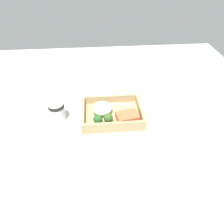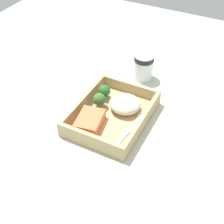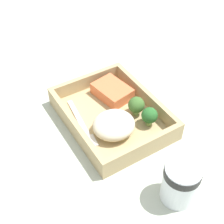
{
  "view_description": "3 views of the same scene",
  "coord_description": "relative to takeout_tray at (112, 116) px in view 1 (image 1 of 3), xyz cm",
  "views": [
    {
      "loc": [
        6.47,
        74.38,
        62.47
      ],
      "look_at": [
        0.0,
        0.0,
        2.7
      ],
      "focal_mm": 35.0,
      "sensor_mm": 36.0,
      "label": 1
    },
    {
      "loc": [
        -59.97,
        -30.5,
        63.52
      ],
      "look_at": [
        0.0,
        0.0,
        2.7
      ],
      "focal_mm": 50.0,
      "sensor_mm": 36.0,
      "label": 2
    },
    {
      "loc": [
        43.64,
        -26.8,
        53.05
      ],
      "look_at": [
        0.0,
        0.0,
        2.7
      ],
      "focal_mm": 50.0,
      "sensor_mm": 36.0,
      "label": 3
    }
  ],
  "objects": [
    {
      "name": "ground_plane",
      "position": [
        0.0,
        0.0,
        -1.6
      ],
      "size": [
        160.0,
        160.0,
        2.0
      ],
      "primitive_type": "cube",
      "color": "beige"
    },
    {
      "name": "takeout_tray",
      "position": [
        0.0,
        0.0,
        0.0
      ],
      "size": [
        26.31,
        20.33,
        1.2
      ],
      "primitive_type": "cube",
      "color": "tan",
      "rests_on": "ground_plane"
    },
    {
      "name": "tray_rim",
      "position": [
        0.0,
        0.0,
        2.43
      ],
      "size": [
        26.31,
        20.33,
        3.67
      ],
      "color": "tan",
      "rests_on": "takeout_tray"
    },
    {
      "name": "salmon_fillet",
      "position": [
        -6.22,
        3.88,
        2.08
      ],
      "size": [
        10.18,
        8.16,
        2.95
      ],
      "primitive_type": "cube",
      "rotation": [
        0.0,
        0.0,
        0.18
      ],
      "color": "#E26D41",
      "rests_on": "takeout_tray"
    },
    {
      "name": "mashed_potatoes",
      "position": [
        4.22,
        -2.13,
        2.8
      ],
      "size": [
        8.82,
        9.47,
        4.41
      ],
      "primitive_type": "ellipsoid",
      "color": "beige",
      "rests_on": "takeout_tray"
    },
    {
      "name": "broccoli_floret_1",
      "position": [
        6.39,
        5.88,
        3.26
      ],
      "size": [
        3.71,
        3.71,
        4.64
      ],
      "color": "#82A65E",
      "rests_on": "takeout_tray"
    },
    {
      "name": "broccoli_floret_2",
      "position": [
        2.06,
        5.33,
        3.28
      ],
      "size": [
        3.86,
        3.86,
        4.73
      ],
      "color": "#799C5A",
      "rests_on": "takeout_tray"
    },
    {
      "name": "fork",
      "position": [
        -0.84,
        -7.31,
        0.82
      ],
      "size": [
        15.88,
        3.53,
        0.44
      ],
      "color": "silver",
      "rests_on": "takeout_tray"
    },
    {
      "name": "paper_cup",
      "position": [
        23.53,
        0.24,
        4.37
      ],
      "size": [
        6.72,
        6.72,
        8.9
      ],
      "color": "white",
      "rests_on": "ground_plane"
    },
    {
      "name": "receipt_slip",
      "position": [
        -25.87,
        3.36,
        -0.48
      ],
      "size": [
        8.69,
        11.59,
        0.24
      ],
      "primitive_type": "cube",
      "rotation": [
        0.0,
        0.0,
        0.08
      ],
      "color": "white",
      "rests_on": "ground_plane"
    }
  ]
}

